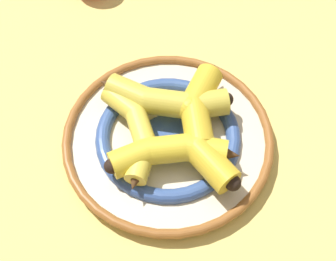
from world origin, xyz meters
name	(u,v)px	position (x,y,z in m)	size (l,w,h in m)	color
ground_plane	(189,127)	(0.00, 0.00, 0.00)	(2.80, 2.80, 0.00)	#E5CC6B
decorative_bowl	(168,138)	(0.02, -0.04, 0.01)	(0.30, 0.30, 0.03)	beige
banana_a	(203,123)	(0.03, 0.01, 0.05)	(0.21, 0.10, 0.04)	gold
banana_b	(172,152)	(0.06, -0.05, 0.05)	(0.07, 0.18, 0.04)	yellow
banana_c	(135,132)	(0.01, -0.08, 0.04)	(0.17, 0.06, 0.03)	yellow
banana_d	(164,100)	(-0.03, -0.03, 0.05)	(0.11, 0.18, 0.04)	gold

